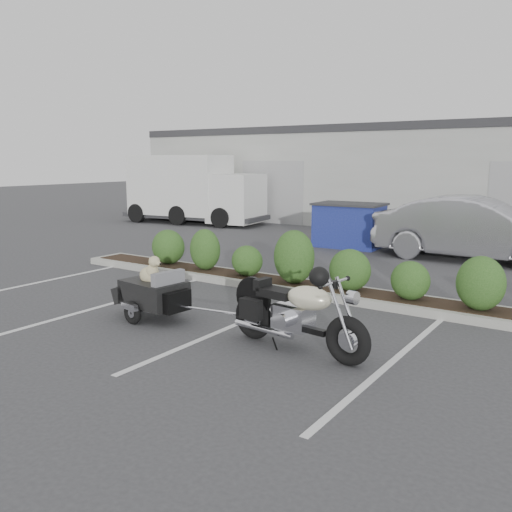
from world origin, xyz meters
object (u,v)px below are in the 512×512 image
Objects in this scene: motorcycle at (296,314)px; dumpster at (349,225)px; pet_trailer at (153,292)px; sedan at (476,229)px; delivery_truck at (194,191)px.

motorcycle is 9.53m from dumpster.
sedan is at bearing 76.22° from pet_trailer.
delivery_truck is at bearing 142.52° from motorcycle.
sedan is 2.44× the size of dumpster.
motorcycle reaches higher than pet_trailer.
dumpster is 8.44m from delivery_truck.
pet_trailer is 0.88× the size of dumpster.
pet_trailer is 0.36× the size of sedan.
sedan is at bearing -7.00° from dumpster.
delivery_truck is (-11.87, 2.49, 0.51)m from sedan.
motorcycle is 0.36× the size of delivery_truck.
sedan is at bearing 93.74° from motorcycle.
delivery_truck reaches higher than pet_trailer.
sedan is 12.14m from delivery_truck.
dumpster is (-0.50, 8.93, 0.22)m from pet_trailer.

